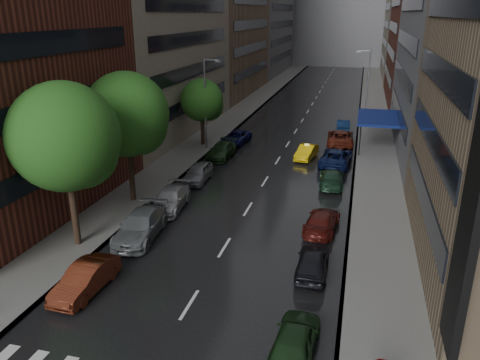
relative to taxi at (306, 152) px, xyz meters
name	(u,v)px	position (x,y,z in m)	size (l,w,h in m)	color
road	(306,114)	(-2.55, 20.74, -0.66)	(14.00, 140.00, 0.01)	black
sidewalk_left	(243,111)	(-11.55, 20.74, -0.59)	(4.00, 140.00, 0.15)	gray
sidewalk_right	(374,117)	(6.45, 20.74, -0.59)	(4.00, 140.00, 0.15)	gray
building_far	(341,1)	(-2.55, 88.74, 15.34)	(40.00, 14.00, 32.00)	slate
tree_near	(64,137)	(-11.15, -21.22, 6.08)	(6.18, 6.18, 9.85)	#382619
tree_mid	(127,115)	(-11.15, -13.96, 5.86)	(5.98, 5.98, 9.53)	#382619
tree_far	(202,100)	(-11.15, 2.03, 4.12)	(4.39, 4.39, 7.00)	#382619
taxi	(306,152)	(0.00, 0.00, 0.00)	(1.40, 4.02, 1.32)	yellow
parked_cars_left	(189,182)	(-7.95, -10.83, 0.07)	(2.75, 33.82, 1.60)	#592111
parked_cars_right	(333,171)	(2.85, -5.29, 0.08)	(2.99, 43.91, 1.60)	black
street_lamp_left	(206,102)	(-10.27, 0.74, 4.23)	(1.74, 0.22, 9.00)	gray
street_lamp_right	(367,86)	(5.17, 15.74, 4.23)	(1.74, 0.22, 9.00)	gray
awning	(378,118)	(6.44, 5.74, 2.47)	(4.00, 8.00, 3.12)	navy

